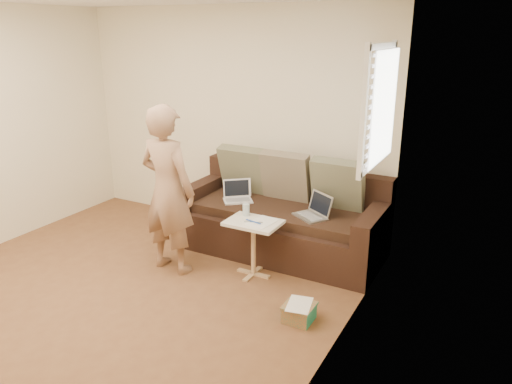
% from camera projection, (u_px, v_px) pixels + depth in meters
% --- Properties ---
extents(floor, '(4.50, 4.50, 0.00)m').
position_uv_depth(floor, '(102.00, 306.00, 4.33)').
color(floor, brown).
rests_on(floor, ground).
extents(wall_back, '(4.00, 0.00, 4.00)m').
position_uv_depth(wall_back, '(231.00, 120.00, 5.79)').
color(wall_back, beige).
rests_on(wall_back, ground).
extents(wall_right, '(0.00, 4.50, 4.50)m').
position_uv_depth(wall_right, '(319.00, 205.00, 3.01)').
color(wall_right, beige).
rests_on(wall_right, ground).
extents(window_blinds, '(0.12, 0.88, 1.08)m').
position_uv_depth(window_blinds, '(380.00, 107.00, 4.16)').
color(window_blinds, white).
rests_on(window_blinds, wall_right).
extents(sofa, '(2.20, 0.95, 0.85)m').
position_uv_depth(sofa, '(281.00, 215.00, 5.27)').
color(sofa, black).
rests_on(sofa, ground).
extents(pillow_left, '(0.55, 0.29, 0.57)m').
position_uv_depth(pillow_left, '(243.00, 170.00, 5.62)').
color(pillow_left, '#5F6349').
rests_on(pillow_left, sofa).
extents(pillow_mid, '(0.55, 0.27, 0.57)m').
position_uv_depth(pillow_mid, '(286.00, 177.00, 5.37)').
color(pillow_mid, '#6D634D').
rests_on(pillow_mid, sofa).
extents(pillow_right, '(0.55, 0.28, 0.57)m').
position_uv_depth(pillow_right, '(338.00, 185.00, 5.09)').
color(pillow_right, '#5F6349').
rests_on(pillow_right, sofa).
extents(laptop_silver, '(0.41, 0.38, 0.22)m').
position_uv_depth(laptop_silver, '(310.00, 217.00, 4.94)').
color(laptop_silver, '#B7BABC').
rests_on(laptop_silver, sofa).
extents(laptop_white, '(0.38, 0.37, 0.23)m').
position_uv_depth(laptop_white, '(238.00, 201.00, 5.40)').
color(laptop_white, white).
rests_on(laptop_white, sofa).
extents(person, '(0.64, 0.45, 1.69)m').
position_uv_depth(person, '(168.00, 190.00, 4.74)').
color(person, '#926A50').
rests_on(person, ground).
extents(side_table, '(0.52, 0.36, 0.57)m').
position_uv_depth(side_table, '(253.00, 248.00, 4.79)').
color(side_table, silver).
rests_on(side_table, ground).
extents(drinking_glass, '(0.07, 0.07, 0.12)m').
position_uv_depth(drinking_glass, '(246.00, 210.00, 4.83)').
color(drinking_glass, silver).
rests_on(drinking_glass, side_table).
extents(scissors, '(0.20, 0.15, 0.02)m').
position_uv_depth(scissors, '(253.00, 222.00, 4.66)').
color(scissors, silver).
rests_on(scissors, side_table).
extents(paper_on_table, '(0.25, 0.33, 0.00)m').
position_uv_depth(paper_on_table, '(262.00, 222.00, 4.67)').
color(paper_on_table, white).
rests_on(paper_on_table, side_table).
extents(striped_box, '(0.25, 0.25, 0.16)m').
position_uv_depth(striped_box, '(299.00, 312.00, 4.08)').
color(striped_box, '#DB5220').
rests_on(striped_box, ground).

